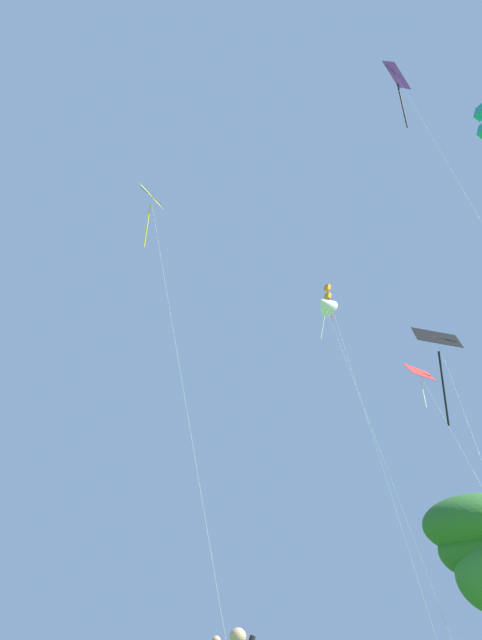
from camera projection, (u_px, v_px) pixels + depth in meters
The scene contains 6 objects.
kite_black_large at pixel (440, 358), 36.40m from camera, with size 3.37×8.56×16.99m.
kite_white_distant at pixel (325, 304), 41.72m from camera, with size 3.62×6.96×20.62m.
kite_orange_box at pixel (329, 297), 52.00m from camera, with size 0.74×10.35×25.95m.
kite_red_high at pixel (424, 383), 32.49m from camera, with size 1.45×7.42×13.59m.
kite_yellow_diamond at pixel (151, 212), 41.30m from camera, with size 3.28×10.96×26.92m.
kite_purple_streamer at pixel (404, 94), 32.11m from camera, with size 1.37×11.03×26.90m.
Camera 1 is at (-2.09, -4.20, 1.73)m, focal length 38.84 mm.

